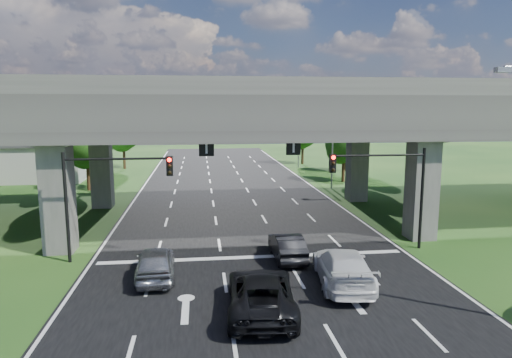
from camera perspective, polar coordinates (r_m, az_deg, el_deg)
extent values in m
plane|color=#184014|center=(22.61, 0.78, -12.64)|extent=(160.00, 160.00, 0.00)
cube|color=black|center=(32.05, -1.68, -6.02)|extent=(18.00, 120.00, 0.03)
cube|color=#34312F|center=(32.93, -2.07, 8.44)|extent=(80.00, 15.00, 2.00)
cube|color=#5D5A55|center=(25.74, -0.65, 11.60)|extent=(80.00, 0.50, 1.00)
cube|color=#5D5A55|center=(40.17, -3.01, 10.70)|extent=(80.00, 0.50, 1.00)
cube|color=#5D5A55|center=(28.43, -23.55, -1.54)|extent=(1.60, 1.60, 7.00)
cube|color=#5D5A55|center=(39.94, -18.75, 1.61)|extent=(1.60, 1.60, 7.00)
cube|color=#5D5A55|center=(30.58, 20.04, -0.63)|extent=(1.60, 1.60, 7.00)
cube|color=#5D5A55|center=(41.50, 12.53, 2.14)|extent=(1.60, 1.60, 7.00)
cube|color=black|center=(25.92, -6.21, 3.79)|extent=(0.85, 0.06, 0.85)
cube|color=black|center=(26.47, 4.70, 3.92)|extent=(0.85, 0.06, 0.85)
cylinder|color=black|center=(28.46, 20.01, -2.34)|extent=(0.18, 0.18, 6.00)
cylinder|color=black|center=(26.94, 15.08, 2.87)|extent=(5.50, 0.12, 0.12)
cube|color=black|center=(25.90, 9.55, 1.93)|extent=(0.35, 0.28, 1.05)
sphere|color=#FF0C05|center=(25.71, 9.67, 2.66)|extent=(0.22, 0.22, 0.22)
cylinder|color=black|center=(26.36, -22.61, -3.38)|extent=(0.18, 0.18, 6.00)
cylinder|color=black|center=(25.34, -16.97, 2.42)|extent=(5.50, 0.12, 0.12)
cube|color=black|center=(24.88, -10.75, 1.61)|extent=(0.35, 0.28, 1.05)
sphere|color=#FF0C05|center=(24.68, -10.79, 2.37)|extent=(0.22, 0.22, 0.22)
cube|color=gray|center=(18.12, 28.56, 11.89)|extent=(0.60, 0.25, 0.18)
cylinder|color=gray|center=(46.88, 9.57, 4.85)|extent=(0.16, 0.16, 10.00)
cylinder|color=gray|center=(46.37, 7.91, 10.66)|extent=(3.00, 0.10, 0.10)
cube|color=gray|center=(46.01, 6.07, 10.58)|extent=(0.60, 0.25, 0.18)
cylinder|color=gray|center=(62.35, 5.36, 5.96)|extent=(0.16, 0.16, 10.00)
cylinder|color=gray|center=(61.97, 4.05, 10.31)|extent=(3.00, 0.10, 0.10)
cube|color=gray|center=(61.70, 2.66, 10.23)|extent=(0.60, 0.25, 0.18)
cylinder|color=black|center=(48.58, -20.23, 0.58)|extent=(0.36, 0.36, 3.30)
sphere|color=#174813|center=(48.25, -20.43, 4.11)|extent=(4.50, 4.50, 4.50)
sphere|color=#174813|center=(47.78, -20.13, 5.70)|extent=(3.60, 3.60, 3.60)
sphere|color=#174813|center=(48.79, -20.60, 3.08)|extent=(3.30, 3.30, 3.30)
cylinder|color=black|center=(57.02, -21.36, 1.48)|extent=(0.36, 0.36, 2.86)
sphere|color=#174813|center=(56.76, -21.51, 4.08)|extent=(3.90, 3.90, 3.90)
sphere|color=#174813|center=(56.29, -21.26, 5.26)|extent=(3.12, 3.12, 3.12)
sphere|color=#174813|center=(57.29, -21.66, 3.33)|extent=(2.86, 2.86, 2.86)
cylinder|color=black|center=(63.96, -16.16, 2.81)|extent=(0.36, 0.36, 3.52)
sphere|color=#174813|center=(63.71, -16.28, 5.67)|extent=(4.80, 4.80, 4.80)
sphere|color=#174813|center=(63.29, -16.02, 6.97)|extent=(3.84, 3.84, 3.84)
sphere|color=#174813|center=(64.21, -16.45, 4.83)|extent=(3.52, 3.52, 3.52)
cylinder|color=black|center=(51.78, 10.86, 1.36)|extent=(0.36, 0.36, 3.08)
sphere|color=#174813|center=(51.48, 10.95, 4.44)|extent=(4.20, 4.20, 4.20)
sphere|color=#174813|center=(51.24, 11.52, 5.82)|extent=(3.36, 3.36, 3.36)
sphere|color=#174813|center=(51.84, 10.47, 3.56)|extent=(3.08, 3.08, 3.08)
cylinder|color=black|center=(60.26, 11.25, 2.31)|extent=(0.36, 0.36, 2.86)
sphere|color=#174813|center=(60.02, 11.32, 4.78)|extent=(3.90, 3.90, 3.90)
sphere|color=#174813|center=(59.79, 11.81, 5.87)|extent=(3.12, 3.12, 3.12)
sphere|color=#174813|center=(60.37, 10.91, 4.07)|extent=(2.86, 2.86, 2.86)
cylinder|color=black|center=(66.83, 5.84, 3.28)|extent=(0.36, 0.36, 3.30)
sphere|color=#174813|center=(66.60, 5.88, 5.85)|extent=(4.50, 4.50, 4.50)
sphere|color=#174813|center=(66.33, 6.30, 7.00)|extent=(3.60, 3.60, 3.60)
sphere|color=#174813|center=(66.98, 5.54, 5.10)|extent=(3.30, 3.30, 3.30)
imported|color=#929599|center=(23.19, -12.45, -10.13)|extent=(2.10, 4.73, 1.58)
imported|color=black|center=(25.44, 3.91, -8.39)|extent=(1.52, 4.33, 1.42)
imported|color=silver|center=(22.29, 10.81, -10.75)|extent=(3.06, 6.03, 1.68)
imported|color=black|center=(19.19, 0.64, -14.06)|extent=(3.14, 5.96, 1.60)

